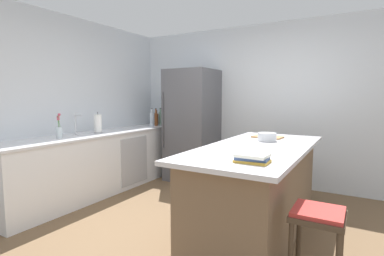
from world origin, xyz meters
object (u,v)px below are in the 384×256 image
(paper_towel_roll, at_px, (98,124))
(cutting_board, at_px, (268,137))
(flower_vase, at_px, (59,130))
(soda_bottle, at_px, (152,119))
(kitchen_island, at_px, (257,189))
(refrigerator, at_px, (192,125))
(gin_bottle, at_px, (160,118))
(mixing_bowl, at_px, (267,137))
(sink_faucet, at_px, (76,124))
(cookbook_stack, at_px, (252,158))
(vinegar_bottle, at_px, (156,119))
(syrup_bottle, at_px, (157,119))
(bar_stool, at_px, (318,225))

(paper_towel_roll, relative_size, cutting_board, 0.85)
(flower_vase, bearing_deg, soda_bottle, 87.64)
(kitchen_island, bearing_deg, refrigerator, 138.42)
(gin_bottle, relative_size, cutting_board, 0.87)
(mixing_bowl, bearing_deg, sink_faucet, -167.08)
(cookbook_stack, bearing_deg, cutting_board, 101.33)
(vinegar_bottle, distance_m, mixing_bowl, 2.62)
(gin_bottle, relative_size, vinegar_bottle, 1.00)
(refrigerator, xyz_separation_m, mixing_bowl, (1.62, -1.08, 0.04))
(gin_bottle, bearing_deg, cookbook_stack, -42.17)
(vinegar_bottle, bearing_deg, cutting_board, -18.83)
(sink_faucet, distance_m, cutting_board, 2.60)
(syrup_bottle, bearing_deg, sink_faucet, -92.47)
(refrigerator, height_order, syrup_bottle, refrigerator)
(vinegar_bottle, bearing_deg, refrigerator, 0.73)
(soda_bottle, bearing_deg, kitchen_island, -28.74)
(syrup_bottle, height_order, soda_bottle, soda_bottle)
(refrigerator, relative_size, syrup_bottle, 6.71)
(soda_bottle, bearing_deg, cookbook_stack, -38.72)
(soda_bottle, bearing_deg, syrup_bottle, 102.45)
(kitchen_island, xyz_separation_m, cookbook_stack, (0.20, -0.77, 0.49))
(refrigerator, relative_size, vinegar_bottle, 5.89)
(paper_towel_roll, height_order, gin_bottle, gin_bottle)
(gin_bottle, height_order, vinegar_bottle, vinegar_bottle)
(cutting_board, bearing_deg, sink_faucet, -160.55)
(soda_bottle, distance_m, mixing_bowl, 2.59)
(bar_stool, bearing_deg, soda_bottle, 146.43)
(gin_bottle, bearing_deg, mixing_bowl, -27.33)
(syrup_bottle, bearing_deg, mixing_bowl, -25.57)
(cutting_board, bearing_deg, soda_bottle, 163.74)
(mixing_bowl, bearing_deg, cutting_board, 104.69)
(sink_faucet, bearing_deg, vinegar_bottle, 85.44)
(kitchen_island, bearing_deg, cookbook_stack, -75.46)
(cookbook_stack, bearing_deg, soda_bottle, 141.28)
(syrup_bottle, relative_size, cookbook_stack, 1.10)
(refrigerator, xyz_separation_m, flower_vase, (-0.86, -1.96, 0.06))
(vinegar_bottle, bearing_deg, syrup_bottle, 120.59)
(mixing_bowl, bearing_deg, paper_towel_roll, -174.58)
(vinegar_bottle, bearing_deg, cookbook_stack, -40.29)
(gin_bottle, bearing_deg, paper_towel_roll, -92.20)
(bar_stool, bearing_deg, vinegar_bottle, 144.93)
(flower_vase, height_order, paper_towel_roll, flower_vase)
(bar_stool, distance_m, cookbook_stack, 0.66)
(kitchen_island, distance_m, mixing_bowl, 0.62)
(bar_stool, xyz_separation_m, soda_bottle, (-3.09, 2.05, 0.51))
(gin_bottle, distance_m, vinegar_bottle, 0.17)
(kitchen_island, xyz_separation_m, bar_stool, (0.68, -0.73, 0.05))
(bar_stool, relative_size, gin_bottle, 2.00)
(refrigerator, bearing_deg, syrup_bottle, 174.11)
(cookbook_stack, distance_m, cutting_board, 1.44)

